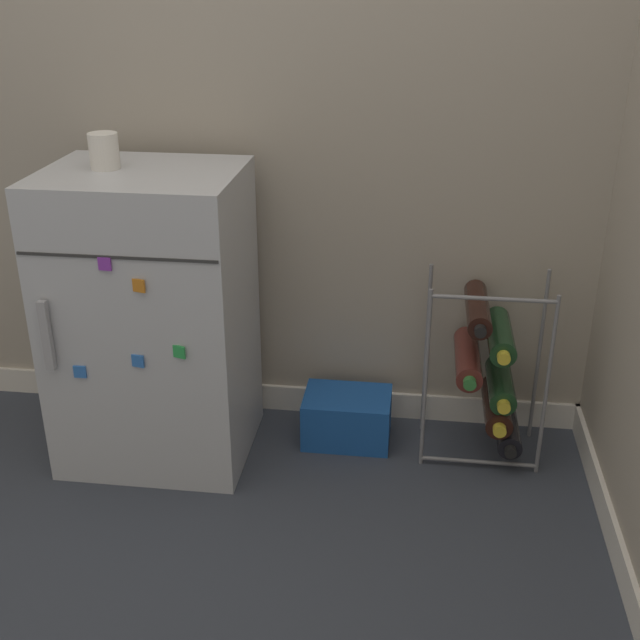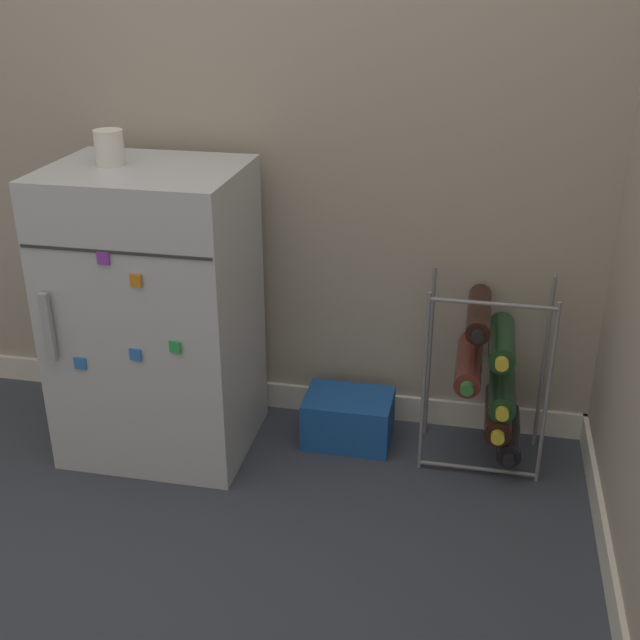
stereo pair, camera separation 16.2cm
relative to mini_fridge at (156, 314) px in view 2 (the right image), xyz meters
The scene contains 6 objects.
ground_plane 0.78m from the mini_fridge, 31.85° to the right, with size 14.00×14.00×0.00m, color #333842.
wall_back 1.01m from the mini_fridge, 29.88° to the left, with size 6.65×0.07×2.50m.
mini_fridge is the anchor object (origin of this frame).
wine_rack 1.04m from the mini_fridge, ahead, with size 0.36×0.32×0.59m.
soda_box 0.70m from the mini_fridge, 11.46° to the left, with size 0.28×0.20×0.16m.
fridge_top_cup 0.51m from the mini_fridge, behind, with size 0.08×0.08×0.10m.
Camera 2 is at (0.40, -1.75, 1.44)m, focal length 45.00 mm.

